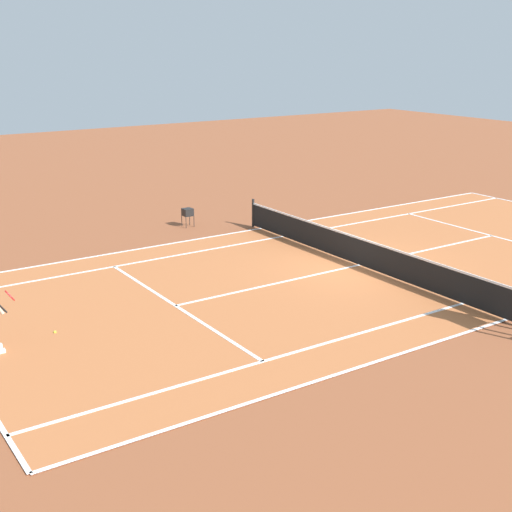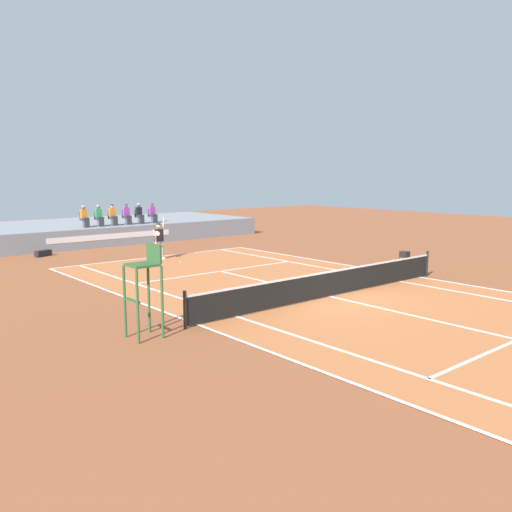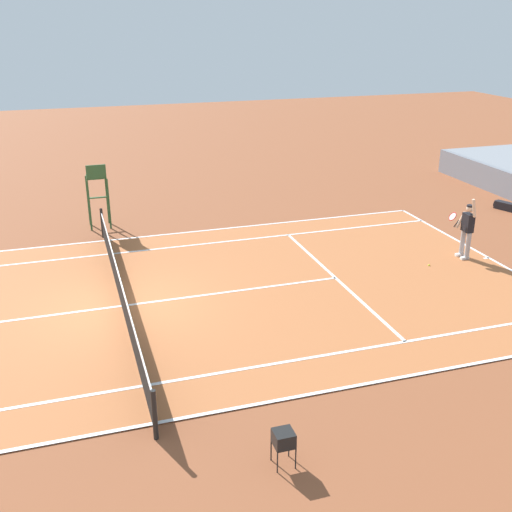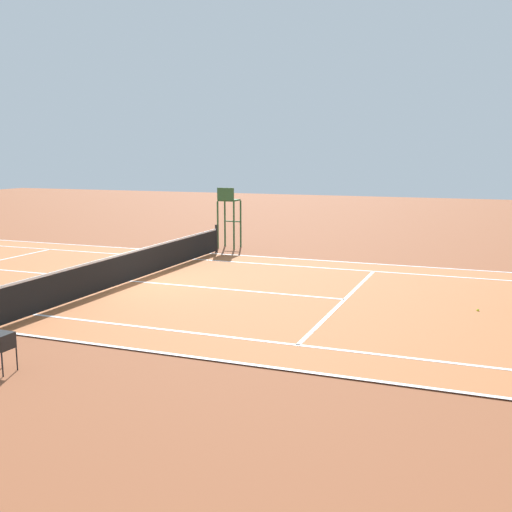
% 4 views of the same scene
% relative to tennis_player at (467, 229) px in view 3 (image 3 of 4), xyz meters
% --- Properties ---
extents(ground_plane, '(80.00, 80.00, 0.00)m').
position_rel_tennis_player_xyz_m(ground_plane, '(0.31, -11.11, -0.99)').
color(ground_plane, brown).
extents(court, '(11.08, 23.88, 0.03)m').
position_rel_tennis_player_xyz_m(court, '(0.31, -11.11, -0.98)').
color(court, '#B76638').
rests_on(court, ground).
extents(net, '(11.98, 0.10, 1.07)m').
position_rel_tennis_player_xyz_m(net, '(0.31, -11.11, -0.47)').
color(net, black).
rests_on(net, ground).
extents(tennis_player, '(0.78, 0.62, 2.08)m').
position_rel_tennis_player_xyz_m(tennis_player, '(0.00, 0.00, 0.00)').
color(tennis_player, '#9E9EA3').
rests_on(tennis_player, ground).
extents(tennis_ball, '(0.07, 0.07, 0.07)m').
position_rel_tennis_player_xyz_m(tennis_ball, '(0.30, -1.47, -0.96)').
color(tennis_ball, '#D1E533').
rests_on(tennis_ball, ground).
extents(umpire_chair, '(0.77, 0.77, 2.44)m').
position_rel_tennis_player_xyz_m(umpire_chair, '(-6.82, -11.11, 0.56)').
color(umpire_chair, '#2D562D').
rests_on(umpire_chair, ground).
extents(equipment_bag, '(0.95, 0.64, 0.32)m').
position_rel_tennis_player_xyz_m(equipment_bag, '(-4.07, 4.83, -0.83)').
color(equipment_bag, black).
rests_on(equipment_bag, ground).
extents(ball_hopper, '(0.36, 0.36, 0.70)m').
position_rel_tennis_player_xyz_m(ball_hopper, '(7.65, -9.07, -0.42)').
color(ball_hopper, black).
rests_on(ball_hopper, ground).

